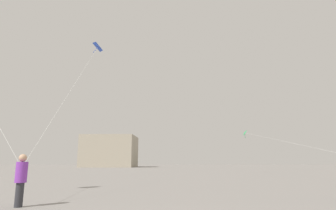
# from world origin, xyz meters

# --- Properties ---
(person_in_purple) EXTENTS (0.39, 0.39, 1.77)m
(person_in_purple) POSITION_xyz_m (-4.53, 4.56, 0.97)
(person_in_purple) COLOR #2D2D33
(person_in_purple) RESTS_ON ground_plane
(kite_cobalt_delta) EXTENTS (2.53, 15.70, 11.28)m
(kite_cobalt_delta) POSITION_xyz_m (-6.61, 19.08, 11.81)
(kite_cobalt_delta) COLOR blue
(kite_emerald_diamond) EXTENTS (4.35, 21.99, 4.57)m
(kite_emerald_diamond) POSITION_xyz_m (10.06, 33.74, 5.33)
(kite_emerald_diamond) COLOR green
(building_left_hall) EXTENTS (14.47, 13.20, 8.78)m
(building_left_hall) POSITION_xyz_m (-19.00, 76.13, 4.39)
(building_left_hall) COLOR #A39984
(building_left_hall) RESTS_ON ground_plane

